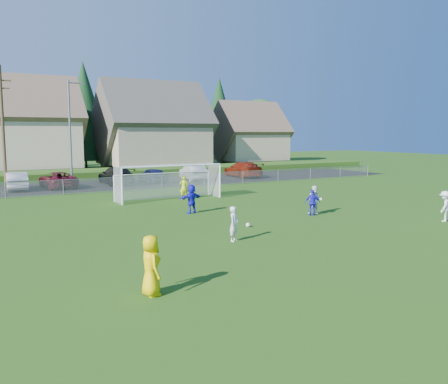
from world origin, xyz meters
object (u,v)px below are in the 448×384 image
Objects in this scene: referee at (151,265)px; car_c at (58,180)px; car_b at (17,181)px; car_f at (193,173)px; player_blue_a at (313,203)px; car_d at (116,176)px; player_white_c at (445,206)px; player_white_a at (234,224)px; player_white_b at (315,200)px; player_blue_b at (191,199)px; soccer_ball at (248,225)px; goalkeeper at (184,187)px; car_e at (153,175)px; car_g at (243,169)px; soccer_goal at (168,177)px.

referee reaches higher than car_c.
car_b is 0.98× the size of car_f.
car_d reaches higher than player_blue_a.
car_d is at bearing -93.30° from player_white_c.
player_white_a is 8.35m from player_white_b.
player_white_a is 7.61m from player_blue_b.
soccer_ball is 10.80m from goalkeeper.
car_d is (-1.24, 11.99, -0.04)m from goalkeeper.
soccer_ball is 10.69m from player_white_c.
car_g is at bearing -176.30° from car_e.
goalkeeper is 13.33m from car_c.
car_b is 3.23m from car_c.
player_blue_a is 0.32× the size of car_b.
player_white_b is 1.02× the size of player_white_c.
car_c is (-6.44, 11.68, -0.15)m from goalkeeper.
player_white_b is at bearing 126.41° from car_b.
player_white_c is at bearing 111.55° from car_d.
car_f is (10.10, 24.73, 0.01)m from player_white_a.
soccer_ball is at bearing 98.20° from car_c.
car_d is 7.71m from car_f.
car_d is at bearing 5.31° from car_g.
goalkeeper reaches higher than player_blue_a.
car_g is at bearing -143.63° from player_blue_b.
car_d is 1.18× the size of car_f.
soccer_ball is 0.12× the size of referee.
car_d is 0.98× the size of car_g.
player_white_a is at bearing 93.55° from goalkeeper.
soccer_goal is (-1.00, 0.55, 0.78)m from goalkeeper.
car_c is (3.23, -0.10, -0.06)m from car_b.
car_g is (6.12, 0.54, 0.05)m from car_f.
soccer_ball is at bearing 101.57° from goalkeeper.
soccer_ball is at bearing 78.20° from car_f.
car_e is 10.53m from car_g.
car_d is at bearing 91.22° from soccer_goal.
player_white_b is 25.22m from car_b.
goalkeeper is at bearing 79.09° from car_e.
goalkeeper is 15.23m from car_b.
car_c is at bearing -1.81° from car_e.
soccer_goal reaches higher than car_f.
referee is (-7.86, -7.07, 0.78)m from soccer_ball.
soccer_goal reaches higher than car_g.
soccer_goal is at bearing 42.06° from player_white_a.
player_blue_a is 7.01m from player_blue_b.
car_b is at bearing -6.18° from car_c.
player_blue_a is 0.87× the size of player_blue_b.
goalkeeper is 13.41m from car_f.
soccer_goal reaches higher than player_white_b.
car_b is (-13.60, 21.24, -0.08)m from player_white_b.
player_blue_a reaches higher than car_c.
car_g is at bearing -174.94° from car_b.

